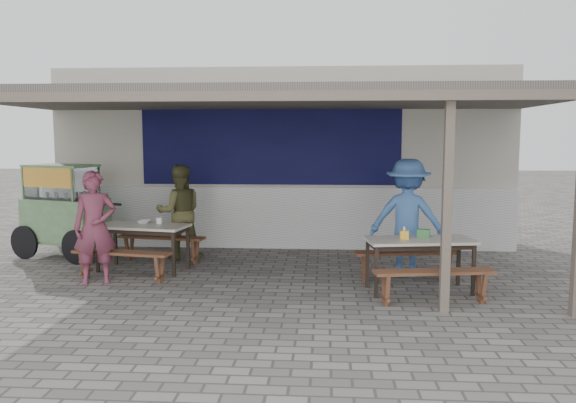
# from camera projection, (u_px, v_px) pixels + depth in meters

# --- Properties ---
(ground) EXTENTS (60.00, 60.00, 0.00)m
(ground) POSITION_uv_depth(u_px,v_px,m) (264.00, 289.00, 8.05)
(ground) COLOR slate
(ground) RESTS_ON ground
(back_wall) EXTENTS (9.00, 1.28, 3.50)m
(back_wall) POSITION_uv_depth(u_px,v_px,m) (283.00, 159.00, 11.41)
(back_wall) COLOR beige
(back_wall) RESTS_ON ground
(warung_roof) EXTENTS (9.00, 4.21, 2.81)m
(warung_roof) POSITION_uv_depth(u_px,v_px,m) (271.00, 101.00, 8.63)
(warung_roof) COLOR #5A534D
(warung_roof) RESTS_ON ground
(table_left) EXTENTS (1.54, 0.90, 0.75)m
(table_left) POSITION_uv_depth(u_px,v_px,m) (143.00, 230.00, 9.09)
(table_left) COLOR beige
(table_left) RESTS_ON ground
(bench_left_street) EXTENTS (1.57, 0.53, 0.45)m
(bench_left_street) POSITION_uv_depth(u_px,v_px,m) (122.00, 258.00, 8.47)
(bench_left_street) COLOR brown
(bench_left_street) RESTS_ON ground
(bench_left_wall) EXTENTS (1.57, 0.53, 0.45)m
(bench_left_wall) POSITION_uv_depth(u_px,v_px,m) (162.00, 242.00, 9.77)
(bench_left_wall) COLOR brown
(bench_left_wall) RESTS_ON ground
(table_right) EXTENTS (1.56, 0.87, 0.75)m
(table_right) POSITION_uv_depth(u_px,v_px,m) (420.00, 244.00, 7.83)
(table_right) COLOR beige
(table_right) RESTS_ON ground
(bench_right_street) EXTENTS (1.60, 0.52, 0.45)m
(bench_right_street) POSITION_uv_depth(u_px,v_px,m) (434.00, 278.00, 7.26)
(bench_right_street) COLOR brown
(bench_right_street) RESTS_ON ground
(bench_right_wall) EXTENTS (1.60, 0.52, 0.45)m
(bench_right_wall) POSITION_uv_depth(u_px,v_px,m) (406.00, 258.00, 8.48)
(bench_right_wall) COLOR brown
(bench_right_wall) RESTS_ON ground
(vendor_cart) EXTENTS (2.15, 1.27, 1.68)m
(vendor_cart) POSITION_uv_depth(u_px,v_px,m) (64.00, 207.00, 10.07)
(vendor_cart) COLOR #74A36C
(vendor_cart) RESTS_ON ground
(patron_street_side) EXTENTS (0.71, 0.59, 1.68)m
(patron_street_side) POSITION_uv_depth(u_px,v_px,m) (95.00, 227.00, 8.27)
(patron_street_side) COLOR brown
(patron_street_side) RESTS_ON ground
(patron_wall_side) EXTENTS (0.98, 0.87, 1.68)m
(patron_wall_side) POSITION_uv_depth(u_px,v_px,m) (179.00, 212.00, 9.97)
(patron_wall_side) COLOR brown
(patron_wall_side) RESTS_ON ground
(patron_right_table) EXTENTS (1.31, 0.95, 1.83)m
(patron_right_table) POSITION_uv_depth(u_px,v_px,m) (408.00, 218.00, 8.73)
(patron_right_table) COLOR #406AA9
(patron_right_table) RESTS_ON ground
(tissue_box) EXTENTS (0.12, 0.12, 0.12)m
(tissue_box) POSITION_uv_depth(u_px,v_px,m) (404.00, 235.00, 7.84)
(tissue_box) COLOR yellow
(tissue_box) RESTS_ON table_right
(donation_box) EXTENTS (0.20, 0.16, 0.12)m
(donation_box) POSITION_uv_depth(u_px,v_px,m) (424.00, 233.00, 7.95)
(donation_box) COLOR #377C3D
(donation_box) RESTS_ON table_right
(condiment_jar) EXTENTS (0.09, 0.09, 0.10)m
(condiment_jar) POSITION_uv_depth(u_px,v_px,m) (159.00, 221.00, 9.21)
(condiment_jar) COLOR white
(condiment_jar) RESTS_ON table_left
(condiment_bowl) EXTENTS (0.24, 0.24, 0.05)m
(condiment_bowl) POSITION_uv_depth(u_px,v_px,m) (143.00, 222.00, 9.22)
(condiment_bowl) COLOR white
(condiment_bowl) RESTS_ON table_left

